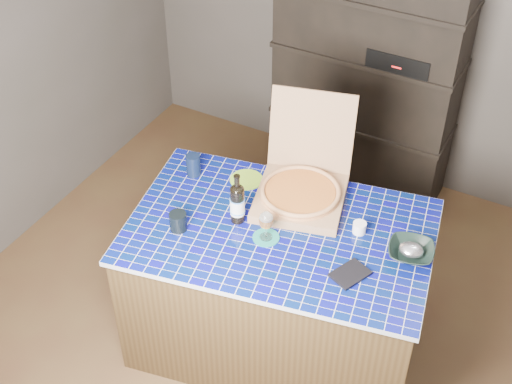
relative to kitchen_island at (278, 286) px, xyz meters
The scene contains 14 objects.
room 0.84m from the kitchen_island, 165.84° to the left, with size 3.50×3.50×3.50m.
shelving_unit 1.65m from the kitchen_island, 95.39° to the left, with size 1.20×0.41×1.80m.
kitchen_island is the anchor object (origin of this frame).
pizza_box 0.56m from the kitchen_island, 92.51° to the left, with size 0.58×0.65×0.50m.
mead_bottle 0.58m from the kitchen_island, behind, with size 0.08×0.08×0.29m.
teal_trivet 0.43m from the kitchen_island, 110.79° to the right, with size 0.14×0.14×0.01m, color #167469.
wine_glass 0.54m from the kitchen_island, 110.79° to the right, with size 0.07×0.07×0.16m.
tumbler 0.69m from the kitchen_island, 152.56° to the right, with size 0.09×0.09×0.10m, color black.
dvd_case 0.62m from the kitchen_island, 16.10° to the right, with size 0.12×0.18×0.01m, color black.
bowl 0.79m from the kitchen_island, 11.76° to the left, with size 0.22×0.22×0.05m, color black.
foil_contents 0.80m from the kitchen_island, 11.76° to the left, with size 0.12×0.10×0.06m, color silver.
white_jar 0.60m from the kitchen_island, 25.75° to the left, with size 0.07×0.07×0.06m, color white.
navy_cup 0.81m from the kitchen_island, 163.97° to the left, with size 0.08×0.08×0.13m, color black.
green_trivet 0.61m from the kitchen_island, 141.78° to the left, with size 0.18×0.18×0.01m, color #84BC28.
Camera 1 is at (1.30, -2.42, 3.29)m, focal length 50.00 mm.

